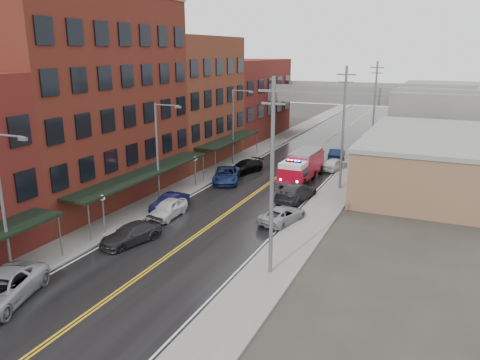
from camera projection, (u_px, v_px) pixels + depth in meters
The scene contains 32 objects.
road at pixel (254, 194), 45.04m from camera, with size 11.00×160.00×0.02m, color black.
sidewalk_left at pixel (188, 185), 47.86m from camera, with size 3.00×160.00×0.15m, color slate.
sidewalk_right at pixel (329, 203), 42.18m from camera, with size 3.00×160.00×0.15m, color slate.
curb_left at pixel (202, 187), 47.22m from camera, with size 0.30×160.00×0.15m, color gray.
curb_right at pixel (311, 201), 42.83m from camera, with size 0.30×160.00×0.15m, color gray.
brick_building_b at pixel (87, 101), 41.64m from camera, with size 9.00×20.00×18.00m, color maroon.
brick_building_c at pixel (187, 100), 57.47m from camera, with size 9.00×15.00×15.00m, color brown.
brick_building_far at pixel (243, 99), 73.29m from camera, with size 9.00×20.00×12.00m, color maroon.
tan_building at pixel (439, 163), 46.96m from camera, with size 14.00×22.00×5.00m, color #866348.
right_far_block at pixel (459, 113), 72.23m from camera, with size 18.00×30.00×8.00m, color slate.
awning_1 at pixel (145, 173), 40.99m from camera, with size 2.60×18.00×3.09m.
awning_2 at pixel (230, 140), 56.41m from camera, with size 2.60×13.00×3.09m.
globe_lamp_1 at pixel (103, 205), 34.57m from camera, with size 0.44×0.44×3.12m.
globe_lamp_2 at pixel (195, 165), 46.91m from camera, with size 0.44×0.44×3.12m.
street_lamp_0 at pixel (4, 198), 26.81m from camera, with size 2.64×0.22×9.00m.
street_lamp_1 at pixel (159, 147), 40.91m from camera, with size 2.64×0.22×9.00m.
street_lamp_2 at pixel (235, 122), 55.02m from camera, with size 2.64×0.22×9.00m.
utility_pole_0 at pixel (272, 176), 27.33m from camera, with size 1.80×0.24×12.00m.
utility_pole_1 at pixel (343, 127), 44.96m from camera, with size 1.80×0.24×12.00m.
utility_pole_2 at pixel (374, 105), 62.59m from camera, with size 1.80×0.24×12.00m.
overpass at pixel (333, 100), 71.65m from camera, with size 40.00×10.00×7.50m.
fire_truck at pixel (302, 166), 49.53m from camera, with size 3.44×8.15×2.95m.
parked_car_left_2 at pixel (1, 289), 25.44m from camera, with size 2.77×6.00×1.67m, color #9D9FA4.
parked_car_left_3 at pixel (131, 234), 33.45m from camera, with size 1.94×4.78×1.39m, color #242427.
parked_car_left_4 at pixel (168, 208), 38.69m from camera, with size 1.76×4.37×1.49m, color silver.
parked_car_left_5 at pixel (170, 202), 40.53m from camera, with size 1.44×4.13×1.36m, color black.
parked_car_left_6 at pixel (227, 175), 48.98m from camera, with size 2.57×5.57×1.55m, color navy.
parked_car_left_7 at pixel (245, 167), 52.67m from camera, with size 2.00×4.92×1.43m, color black.
parked_car_right_0 at pixel (283, 215), 37.46m from camera, with size 2.20×4.76×1.32m, color gray.
parked_car_right_1 at pixel (296, 192), 43.00m from camera, with size 2.28×5.60×1.63m, color #2A2A2D.
parked_car_right_2 at pixel (335, 164), 53.83m from camera, with size 1.71×4.26×1.45m, color silver.
parked_car_right_3 at pixel (337, 154), 58.97m from camera, with size 1.57×4.49×1.48m, color black.
Camera 1 is at (16.15, -9.91, 13.38)m, focal length 35.00 mm.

